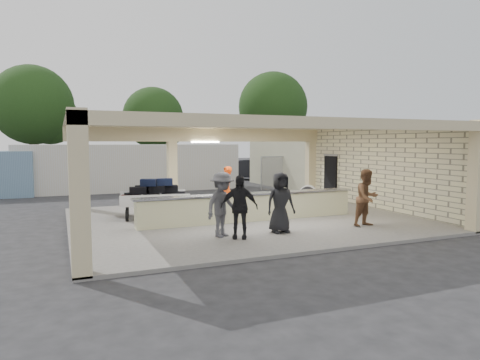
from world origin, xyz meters
name	(u,v)px	position (x,y,z in m)	size (l,w,h in m)	color
ground	(245,221)	(0.00, 0.00, 0.00)	(120.00, 120.00, 0.00)	#242426
pavilion	(243,182)	(0.21, 0.66, 1.35)	(12.01, 10.00, 3.55)	slate
baggage_counter	(250,207)	(0.00, -0.50, 0.59)	(8.20, 0.58, 0.98)	beige
luggage_cart	(153,197)	(-3.02, 1.47, 0.87)	(2.64, 1.86, 1.42)	white
drum_fan	(308,195)	(3.79, 1.76, 0.59)	(0.80, 0.73, 0.91)	white
baggage_handler	(227,191)	(-0.32, 0.98, 1.03)	(0.68, 0.37, 1.85)	#F9470D
passenger_a	(367,198)	(3.13, -2.91, 1.04)	(0.92, 0.40, 1.89)	brown
passenger_b	(239,207)	(-1.45, -2.94, 1.01)	(1.07, 0.39, 1.83)	black
passenger_c	(222,205)	(-1.83, -2.56, 1.05)	(1.23, 0.43, 1.90)	#4C4C51
passenger_d	(280,202)	(0.02, -2.69, 1.03)	(0.91, 0.37, 1.86)	black
car_white_a	(298,172)	(9.53, 12.36, 0.75)	(2.50, 5.27, 1.51)	silver
car_white_b	(316,169)	(12.25, 14.13, 0.80)	(1.89, 5.07, 1.60)	silver
car_dark	(255,170)	(7.68, 15.71, 0.78)	(1.65, 4.67, 1.56)	black
container_white	(132,168)	(-2.20, 11.79, 1.37)	(12.65, 2.53, 2.74)	silver
fence	(344,170)	(11.00, 9.00, 1.05)	(12.06, 0.06, 2.03)	gray
tree_left	(37,108)	(-7.68, 24.16, 5.59)	(6.60, 6.30, 9.00)	#382619
tree_mid	(156,120)	(2.32, 26.16, 4.96)	(6.00, 5.60, 8.00)	#382619
tree_right	(275,110)	(14.32, 25.16, 6.21)	(7.20, 7.00, 10.00)	#382619
adjacent_building	(316,162)	(9.50, 10.00, 1.60)	(6.00, 8.00, 3.20)	#AFAD8B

